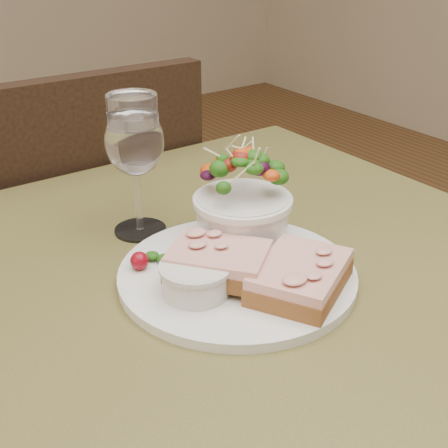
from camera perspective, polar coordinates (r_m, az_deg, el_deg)
cafe_table at (r=0.82m, az=0.86°, el=-10.01°), size 0.80×0.80×0.75m
chair_far at (r=1.48m, az=-12.75°, el=-9.02°), size 0.43×0.43×0.90m
dinner_plate at (r=0.74m, az=1.20°, el=-4.67°), size 0.28×0.28×0.01m
sandwich_front at (r=0.70m, az=6.98°, el=-4.80°), size 0.15×0.14×0.03m
sandwich_back at (r=0.71m, az=-0.49°, el=-3.42°), size 0.13×0.14×0.03m
ramekin at (r=0.69m, az=-2.60°, el=-4.90°), size 0.07×0.07×0.04m
salad_bowl at (r=0.77m, az=1.72°, el=2.37°), size 0.12×0.12×0.13m
garnish at (r=0.75m, az=-7.31°, el=-3.14°), size 0.05×0.04×0.02m
wine_glass at (r=0.81m, az=-8.17°, el=7.13°), size 0.08×0.08×0.18m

